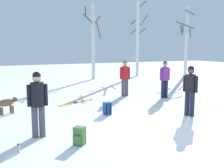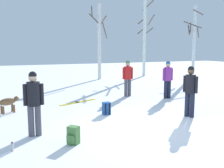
{
  "view_description": "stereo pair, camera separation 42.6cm",
  "coord_description": "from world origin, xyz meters",
  "px_view_note": "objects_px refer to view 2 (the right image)",
  "views": [
    {
      "loc": [
        -4.01,
        -5.9,
        2.31
      ],
      "look_at": [
        0.0,
        2.52,
        1.0
      ],
      "focal_mm": 41.43,
      "sensor_mm": 36.0,
      "label": 1
    },
    {
      "loc": [
        -3.62,
        -6.08,
        2.31
      ],
      "look_at": [
        0.0,
        2.52,
        1.0
      ],
      "focal_mm": 41.43,
      "sensor_mm": 36.0,
      "label": 2
    }
  ],
  "objects_px": {
    "dog": "(9,102)",
    "person_1": "(190,88)",
    "backpack_1": "(73,135)",
    "person_4": "(34,99)",
    "water_bottle_0": "(12,147)",
    "birch_tree_4": "(194,40)",
    "person_0": "(168,77)",
    "ski_pair_lying_0": "(78,102)",
    "birch_tree_2": "(99,40)",
    "person_3": "(128,76)",
    "birch_tree_3": "(145,37)",
    "ski_pair_lying_1": "(168,92)",
    "backpack_0": "(106,108)"
  },
  "relations": [
    {
      "from": "person_0",
      "to": "person_4",
      "type": "bearing_deg",
      "value": -154.62
    },
    {
      "from": "person_3",
      "to": "birch_tree_4",
      "type": "bearing_deg",
      "value": 33.23
    },
    {
      "from": "dog",
      "to": "ski_pair_lying_0",
      "type": "bearing_deg",
      "value": 15.34
    },
    {
      "from": "backpack_0",
      "to": "birch_tree_4",
      "type": "height_order",
      "value": "birch_tree_4"
    },
    {
      "from": "ski_pair_lying_0",
      "to": "birch_tree_4",
      "type": "distance_m",
      "value": 13.15
    },
    {
      "from": "ski_pair_lying_1",
      "to": "backpack_0",
      "type": "xyz_separation_m",
      "value": [
        -4.68,
        -2.99,
        0.2
      ]
    },
    {
      "from": "ski_pair_lying_0",
      "to": "water_bottle_0",
      "type": "relative_size",
      "value": 8.4
    },
    {
      "from": "person_1",
      "to": "person_3",
      "type": "relative_size",
      "value": 1.0
    },
    {
      "from": "person_3",
      "to": "birch_tree_4",
      "type": "relative_size",
      "value": 0.31
    },
    {
      "from": "person_0",
      "to": "backpack_1",
      "type": "relative_size",
      "value": 3.9
    },
    {
      "from": "dog",
      "to": "backpack_1",
      "type": "relative_size",
      "value": 1.91
    },
    {
      "from": "person_1",
      "to": "person_3",
      "type": "distance_m",
      "value": 4.18
    },
    {
      "from": "ski_pair_lying_0",
      "to": "ski_pair_lying_1",
      "type": "relative_size",
      "value": 1.34
    },
    {
      "from": "ski_pair_lying_0",
      "to": "birch_tree_2",
      "type": "height_order",
      "value": "birch_tree_2"
    },
    {
      "from": "person_0",
      "to": "person_3",
      "type": "height_order",
      "value": "same"
    },
    {
      "from": "ski_pair_lying_0",
      "to": "water_bottle_0",
      "type": "bearing_deg",
      "value": -121.59
    },
    {
      "from": "person_1",
      "to": "birch_tree_3",
      "type": "height_order",
      "value": "birch_tree_3"
    },
    {
      "from": "person_1",
      "to": "ski_pair_lying_0",
      "type": "height_order",
      "value": "person_1"
    },
    {
      "from": "dog",
      "to": "birch_tree_2",
      "type": "distance_m",
      "value": 10.7
    },
    {
      "from": "backpack_1",
      "to": "birch_tree_3",
      "type": "distance_m",
      "value": 15.95
    },
    {
      "from": "person_4",
      "to": "water_bottle_0",
      "type": "relative_size",
      "value": 8.1
    },
    {
      "from": "person_4",
      "to": "ski_pair_lying_0",
      "type": "distance_m",
      "value": 4.36
    },
    {
      "from": "person_4",
      "to": "water_bottle_0",
      "type": "xyz_separation_m",
      "value": [
        -0.59,
        -0.86,
        -0.88
      ]
    },
    {
      "from": "person_4",
      "to": "person_0",
      "type": "bearing_deg",
      "value": 25.38
    },
    {
      "from": "dog",
      "to": "ski_pair_lying_0",
      "type": "height_order",
      "value": "dog"
    },
    {
      "from": "birch_tree_3",
      "to": "person_1",
      "type": "bearing_deg",
      "value": -113.01
    },
    {
      "from": "birch_tree_4",
      "to": "dog",
      "type": "bearing_deg",
      "value": -153.72
    },
    {
      "from": "person_3",
      "to": "dog",
      "type": "relative_size",
      "value": 2.05
    },
    {
      "from": "backpack_1",
      "to": "birch_tree_3",
      "type": "relative_size",
      "value": 0.07
    },
    {
      "from": "person_1",
      "to": "person_3",
      "type": "height_order",
      "value": "same"
    },
    {
      "from": "ski_pair_lying_0",
      "to": "birch_tree_3",
      "type": "bearing_deg",
      "value": 45.81
    },
    {
      "from": "birch_tree_2",
      "to": "backpack_1",
      "type": "bearing_deg",
      "value": -112.85
    },
    {
      "from": "person_4",
      "to": "birch_tree_3",
      "type": "bearing_deg",
      "value": 49.45
    },
    {
      "from": "person_0",
      "to": "birch_tree_2",
      "type": "bearing_deg",
      "value": 92.49
    },
    {
      "from": "person_4",
      "to": "water_bottle_0",
      "type": "bearing_deg",
      "value": -124.49
    },
    {
      "from": "person_0",
      "to": "birch_tree_3",
      "type": "relative_size",
      "value": 0.28
    },
    {
      "from": "dog",
      "to": "birch_tree_3",
      "type": "bearing_deg",
      "value": 39.78
    },
    {
      "from": "person_1",
      "to": "birch_tree_3",
      "type": "distance_m",
      "value": 12.95
    },
    {
      "from": "water_bottle_0",
      "to": "birch_tree_3",
      "type": "relative_size",
      "value": 0.03
    },
    {
      "from": "dog",
      "to": "person_1",
      "type": "bearing_deg",
      "value": -27.63
    },
    {
      "from": "person_3",
      "to": "backpack_1",
      "type": "height_order",
      "value": "person_3"
    },
    {
      "from": "backpack_1",
      "to": "birch_tree_4",
      "type": "distance_m",
      "value": 16.83
    },
    {
      "from": "dog",
      "to": "person_3",
      "type": "bearing_deg",
      "value": 13.06
    },
    {
      "from": "backpack_0",
      "to": "ski_pair_lying_1",
      "type": "bearing_deg",
      "value": 32.62
    },
    {
      "from": "ski_pair_lying_1",
      "to": "birch_tree_4",
      "type": "bearing_deg",
      "value": 41.53
    },
    {
      "from": "backpack_1",
      "to": "person_4",
      "type": "bearing_deg",
      "value": 129.11
    },
    {
      "from": "birch_tree_4",
      "to": "person_3",
      "type": "bearing_deg",
      "value": -146.77
    },
    {
      "from": "person_4",
      "to": "dog",
      "type": "xyz_separation_m",
      "value": [
        -0.58,
        2.89,
        -0.59
      ]
    },
    {
      "from": "ski_pair_lying_1",
      "to": "birch_tree_2",
      "type": "relative_size",
      "value": 0.25
    },
    {
      "from": "person_0",
      "to": "backpack_1",
      "type": "xyz_separation_m",
      "value": [
        -5.43,
        -3.92,
        -0.77
      ]
    }
  ]
}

